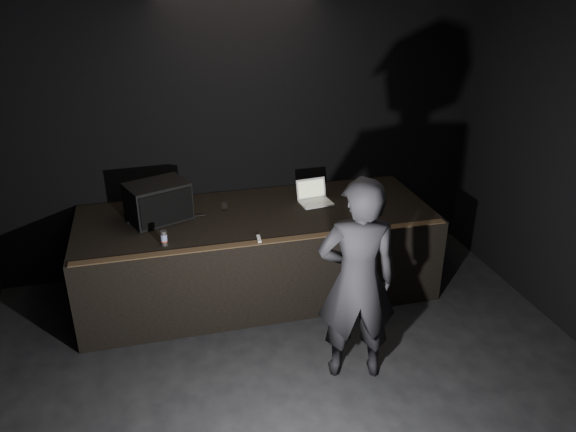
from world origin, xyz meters
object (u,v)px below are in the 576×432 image
(person, at_px, (357,281))
(laptop, at_px, (314,196))
(stage_riser, at_px, (257,252))
(beer_can, at_px, (164,238))
(stage_monitor, at_px, (158,202))

(person, bearing_deg, laptop, -82.83)
(stage_riser, height_order, laptop, laptop)
(beer_can, bearing_deg, stage_monitor, 91.40)
(stage_riser, height_order, person, person)
(stage_monitor, height_order, person, person)
(stage_riser, bearing_deg, laptop, 13.40)
(laptop, xyz_separation_m, person, (-0.15, -1.84, -0.06))
(laptop, bearing_deg, beer_can, -164.95)
(stage_monitor, relative_size, laptop, 1.90)
(stage_monitor, distance_m, laptop, 1.80)
(stage_riser, xyz_separation_m, stage_monitor, (-1.07, 0.12, 0.71))
(laptop, distance_m, beer_can, 1.91)
(stage_monitor, relative_size, person, 0.38)
(stage_monitor, bearing_deg, beer_can, -109.61)
(stage_monitor, bearing_deg, person, -68.26)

